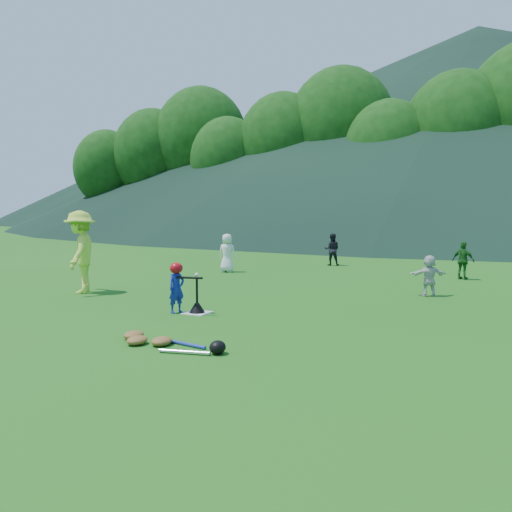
{
  "coord_description": "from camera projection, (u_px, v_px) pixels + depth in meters",
  "views": [
    {
      "loc": [
        5.18,
        -7.84,
        1.91
      ],
      "look_at": [
        0.0,
        2.5,
        0.9
      ],
      "focal_mm": 35.0,
      "sensor_mm": 36.0,
      "label": 1
    }
  ],
  "objects": [
    {
      "name": "ground",
      "position": [
        197.0,
        313.0,
        9.46
      ],
      "size": [
        120.0,
        120.0,
        0.0
      ],
      "primitive_type": "plane",
      "color": "#1C5F15",
      "rests_on": "ground"
    },
    {
      "name": "home_plate",
      "position": [
        197.0,
        313.0,
        9.46
      ],
      "size": [
        0.45,
        0.45,
        0.02
      ],
      "primitive_type": "cube",
      "color": "silver",
      "rests_on": "ground"
    },
    {
      "name": "baseball",
      "position": [
        197.0,
        275.0,
        9.4
      ],
      "size": [
        0.08,
        0.08,
        0.08
      ],
      "primitive_type": "sphere",
      "color": "white",
      "rests_on": "batting_tee"
    },
    {
      "name": "batter_child",
      "position": [
        177.0,
        288.0,
        9.48
      ],
      "size": [
        0.32,
        0.4,
        0.94
      ],
      "primitive_type": "imported",
      "rotation": [
        0.0,
        0.0,
        1.24
      ],
      "color": "navy",
      "rests_on": "ground"
    },
    {
      "name": "adult_coach",
      "position": [
        81.0,
        252.0,
        11.8
      ],
      "size": [
        1.28,
        1.46,
        1.96
      ],
      "primitive_type": "imported",
      "rotation": [
        0.0,
        0.0,
        -1.02
      ],
      "color": "#C5E844",
      "rests_on": "ground"
    },
    {
      "name": "fielder_a",
      "position": [
        227.0,
        253.0,
        15.98
      ],
      "size": [
        0.65,
        0.46,
        1.23
      ],
      "primitive_type": "imported",
      "rotation": [
        0.0,
        0.0,
        3.27
      ],
      "color": "white",
      "rests_on": "ground"
    },
    {
      "name": "fielder_b",
      "position": [
        332.0,
        249.0,
        17.99
      ],
      "size": [
        0.66,
        0.57,
        1.16
      ],
      "primitive_type": "imported",
      "rotation": [
        0.0,
        0.0,
        3.41
      ],
      "color": "black",
      "rests_on": "ground"
    },
    {
      "name": "fielder_c",
      "position": [
        463.0,
        261.0,
        14.22
      ],
      "size": [
        0.69,
        0.48,
        1.09
      ],
      "primitive_type": "imported",
      "rotation": [
        0.0,
        0.0,
        2.76
      ],
      "color": "#1A591B",
      "rests_on": "ground"
    },
    {
      "name": "fielder_d",
      "position": [
        429.0,
        276.0,
        11.38
      ],
      "size": [
        0.89,
        0.71,
        0.94
      ],
      "primitive_type": "imported",
      "rotation": [
        0.0,
        0.0,
        3.72
      ],
      "color": "silver",
      "rests_on": "ground"
    },
    {
      "name": "batting_tee",
      "position": [
        197.0,
        307.0,
        9.45
      ],
      "size": [
        0.3,
        0.3,
        0.68
      ],
      "color": "black",
      "rests_on": "home_plate"
    },
    {
      "name": "batter_gear",
      "position": [
        177.0,
        269.0,
        9.43
      ],
      "size": [
        0.73,
        0.26,
        0.3
      ],
      "color": "#B00B14",
      "rests_on": "ground"
    },
    {
      "name": "equipment_pile",
      "position": [
        161.0,
        341.0,
        7.17
      ],
      "size": [
        1.8,
        0.6,
        0.19
      ],
      "color": "olive",
      "rests_on": "ground"
    },
    {
      "name": "outfield_fence",
      "position": [
        421.0,
        230.0,
        34.35
      ],
      "size": [
        70.07,
        0.08,
        1.33
      ],
      "color": "gray",
      "rests_on": "ground"
    },
    {
      "name": "tree_line",
      "position": [
        438.0,
        131.0,
        38.79
      ],
      "size": [
        70.04,
        11.4,
        14.82
      ],
      "color": "#382314",
      "rests_on": "ground"
    },
    {
      "name": "distant_hills",
      "position": [
        425.0,
        135.0,
        84.44
      ],
      "size": [
        155.0,
        140.0,
        32.0
      ],
      "color": "black",
      "rests_on": "ground"
    }
  ]
}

